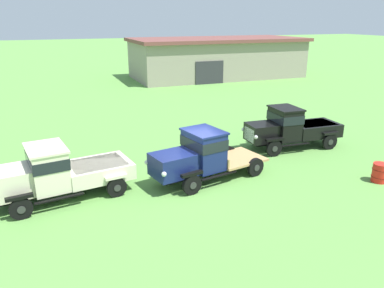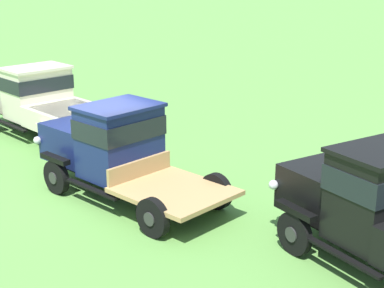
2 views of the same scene
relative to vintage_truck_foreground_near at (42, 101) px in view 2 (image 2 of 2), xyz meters
name	(u,v)px [view 2 (image 2 of 2)]	position (x,y,z in m)	size (l,w,h in m)	color
ground_plane	(97,189)	(5.29, -0.75, -1.09)	(240.00, 240.00, 0.00)	#5B9342
vintage_truck_foreground_near	(42,101)	(0.00, 0.00, 0.00)	(5.72, 2.97, 2.16)	black
vintage_truck_second_in_line	(113,147)	(5.74, -0.50, 0.08)	(5.64, 2.96, 2.23)	black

